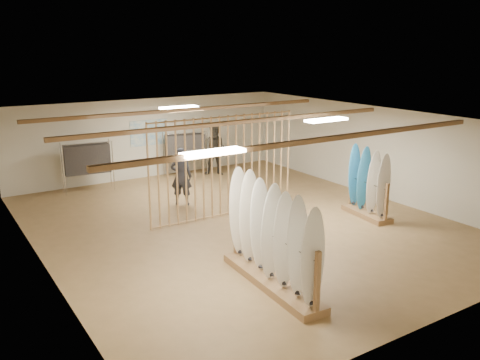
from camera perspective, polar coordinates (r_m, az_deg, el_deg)
floor at (r=13.57m, az=0.00°, el=-4.90°), size 12.00×12.00×0.00m
ceiling at (r=12.90m, az=0.00°, el=6.89°), size 12.00×12.00×0.00m
wall_back at (r=18.39m, az=-10.18°, el=4.65°), size 12.00×0.00×12.00m
wall_front at (r=8.96m, az=21.36°, el=-7.07°), size 12.00×0.00×12.00m
wall_left at (r=11.37m, az=-21.74°, el=-2.52°), size 0.00×12.00×12.00m
wall_right at (r=16.35m, az=14.94°, el=3.11°), size 0.00×12.00×12.00m
ceiling_slats at (r=12.91m, az=0.00°, el=6.53°), size 9.50×6.12×0.10m
light_panels at (r=12.91m, az=0.00°, el=6.62°), size 1.20×0.35×0.06m
bamboo_partition at (r=13.83m, az=-1.79°, el=1.52°), size 4.45×0.05×2.78m
poster at (r=18.34m, az=-10.18°, el=5.25°), size 1.40×0.03×0.90m
rack_left at (r=9.97m, az=3.58°, el=-8.01°), size 0.77×3.03×2.09m
rack_right at (r=14.38m, az=14.14°, el=-1.55°), size 0.72×1.68×1.89m
clothing_rack_a at (r=17.00m, az=-16.79°, el=2.26°), size 1.52×0.52×1.64m
clothing_rack_b at (r=18.37m, az=-6.18°, el=3.67°), size 1.49×0.60×1.61m
shopper_a at (r=14.99m, az=-6.63°, el=0.82°), size 0.86×0.83×1.96m
shopper_b at (r=18.40m, az=-2.71°, el=3.77°), size 1.29×1.22×2.11m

